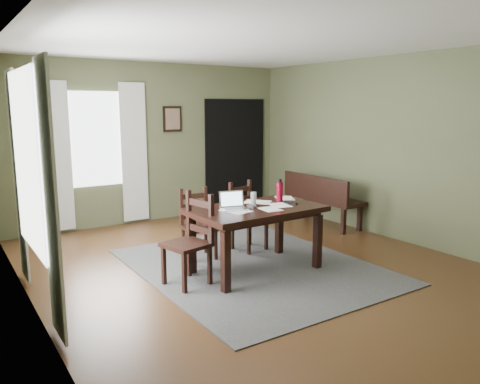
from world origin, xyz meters
TOP-DOWN VIEW (x-y plane):
  - ground at (0.00, 0.00)m, footprint 5.00×6.00m
  - room_shell at (0.00, 0.00)m, footprint 5.02×6.02m
  - rug at (0.00, 0.00)m, footprint 2.60×3.20m
  - dining_table at (-0.06, -0.13)m, footprint 1.58×0.98m
  - chair_end at (-0.91, -0.07)m, footprint 0.53×0.53m
  - chair_back_left at (-0.40, 0.70)m, footprint 0.43×0.43m
  - chair_back_right at (0.34, 0.65)m, footprint 0.47×0.47m
  - bench at (2.14, 1.11)m, footprint 0.48×1.50m
  - laptop at (-0.33, -0.05)m, footprint 0.35×0.30m
  - computer_mouse at (-0.12, -0.13)m, footprint 0.08×0.11m
  - tv_remote at (0.40, -0.21)m, footprint 0.11×0.18m
  - drinking_glass at (0.01, 0.01)m, footprint 0.08×0.08m
  - water_bottle at (0.39, -0.01)m, footprint 0.09×0.09m
  - paper_a at (-0.37, -0.17)m, footprint 0.32×0.37m
  - paper_b at (0.25, -0.20)m, footprint 0.28×0.33m
  - paper_c at (0.13, 0.11)m, footprint 0.39×0.41m
  - paper_d at (0.57, 0.11)m, footprint 0.34×0.37m
  - paper_e at (0.01, -0.31)m, footprint 0.23×0.29m
  - window_left at (-2.47, 0.20)m, footprint 0.01×1.30m
  - window_back at (-1.00, 2.97)m, footprint 1.00×0.01m
  - curtain_left_near at (-2.44, -0.62)m, footprint 0.03×0.48m
  - curtain_left_far at (-2.44, 1.02)m, footprint 0.03×0.48m
  - curtain_back_left at (-1.62, 2.94)m, footprint 0.44×0.03m
  - curtain_back_right at (-0.38, 2.94)m, footprint 0.44×0.03m
  - framed_picture at (0.35, 2.97)m, footprint 0.34×0.03m
  - doorway_back at (1.65, 2.97)m, footprint 1.30×0.03m

SIDE VIEW (x-z plane):
  - ground at x=0.00m, z-range -0.01..0.00m
  - rug at x=0.00m, z-range 0.00..0.01m
  - chair_back_left at x=-0.40m, z-range -0.01..0.90m
  - chair_back_right at x=0.34m, z-range -0.01..0.93m
  - chair_end at x=-0.91m, z-range -0.01..1.01m
  - bench at x=2.14m, z-range 0.08..0.93m
  - dining_table at x=-0.06m, z-range 0.30..1.08m
  - paper_e at x=0.01m, z-range 0.79..0.79m
  - paper_b at x=0.25m, z-range 0.79..0.79m
  - paper_d at x=0.57m, z-range 0.79..0.79m
  - paper_c at x=0.13m, z-range 0.79..0.79m
  - paper_a at x=-0.37m, z-range 0.79..0.79m
  - tv_remote at x=0.40m, z-range 0.79..0.81m
  - computer_mouse at x=-0.12m, z-range 0.79..0.82m
  - laptop at x=-0.33m, z-range 0.74..0.94m
  - drinking_glass at x=0.01m, z-range 0.79..0.94m
  - water_bottle at x=0.39m, z-range 0.78..1.06m
  - doorway_back at x=1.65m, z-range 0.00..2.10m
  - curtain_left_near at x=-2.44m, z-range 0.05..2.35m
  - curtain_left_far at x=-2.44m, z-range 0.05..2.35m
  - curtain_back_left at x=-1.62m, z-range 0.05..2.35m
  - curtain_back_right at x=-0.38m, z-range 0.05..2.35m
  - window_left at x=-2.47m, z-range 0.60..2.30m
  - window_back at x=-1.00m, z-range 0.70..2.20m
  - framed_picture at x=0.35m, z-range 1.53..1.97m
  - room_shell at x=0.00m, z-range 0.45..3.16m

